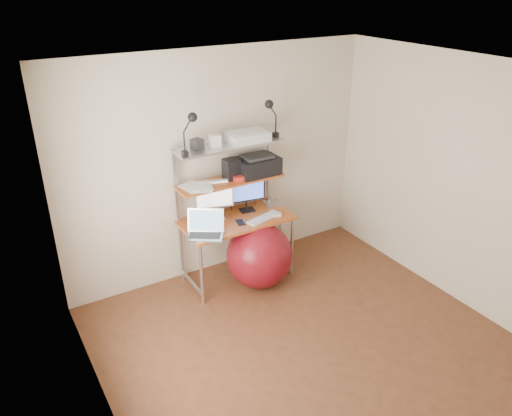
{
  "coord_description": "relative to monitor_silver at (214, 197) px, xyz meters",
  "views": [
    {
      "loc": [
        -2.29,
        -2.8,
        3.18
      ],
      "look_at": [
        0.07,
        1.15,
        0.97
      ],
      "focal_mm": 35.0,
      "sensor_mm": 36.0,
      "label": 1
    }
  ],
  "objects": [
    {
      "name": "phone",
      "position": [
        0.18,
        -0.25,
        -0.25
      ],
      "size": [
        0.1,
        0.15,
        0.01
      ],
      "primitive_type": "cube",
      "rotation": [
        0.0,
        0.0,
        -0.21
      ],
      "color": "black",
      "rests_on": "desktop"
    },
    {
      "name": "exercise_ball",
      "position": [
        0.33,
        -0.39,
        -0.63
      ],
      "size": [
        0.73,
        0.73,
        0.73
      ],
      "primitive_type": "sphere",
      "color": "maroon",
      "rests_on": "floor"
    },
    {
      "name": "monitor_silver",
      "position": [
        0.0,
        0.0,
        0.0
      ],
      "size": [
        0.42,
        0.19,
        0.47
      ],
      "rotation": [
        0.0,
        0.0,
        -0.27
      ],
      "color": "silver",
      "rests_on": "desktop"
    },
    {
      "name": "mac_mini",
      "position": [
        0.71,
        -0.05,
        -0.23
      ],
      "size": [
        0.21,
        0.21,
        0.03
      ],
      "primitive_type": "cube",
      "rotation": [
        0.0,
        0.0,
        -0.19
      ],
      "color": "#B4B5B9",
      "rests_on": "desktop"
    },
    {
      "name": "keyboard",
      "position": [
        0.45,
        -0.29,
        -0.25
      ],
      "size": [
        0.45,
        0.23,
        0.01
      ],
      "primitive_type": "cube",
      "rotation": [
        0.0,
        0.0,
        0.26
      ],
      "color": "silver",
      "rests_on": "desktop"
    },
    {
      "name": "clip_lamp_right",
      "position": [
        0.66,
        -0.07,
        0.86
      ],
      "size": [
        0.17,
        0.09,
        0.42
      ],
      "color": "black",
      "rests_on": "top_shelf"
    },
    {
      "name": "box_white",
      "position": [
        0.02,
        -0.03,
        0.62
      ],
      "size": [
        0.12,
        0.11,
        0.13
      ],
      "primitive_type": "cube",
      "rotation": [
        0.0,
        0.0,
        -0.17
      ],
      "color": "silver",
      "rests_on": "top_shelf"
    },
    {
      "name": "wall_outlet",
      "position": [
        1.04,
        0.2,
        -0.69
      ],
      "size": [
        0.08,
        0.01,
        0.12
      ],
      "primitive_type": "cube",
      "color": "silver",
      "rests_on": "room"
    },
    {
      "name": "clip_lamp_left",
      "position": [
        -0.28,
        -0.13,
        0.86
      ],
      "size": [
        0.17,
        0.09,
        0.42
      ],
      "color": "black",
      "rests_on": "top_shelf"
    },
    {
      "name": "nas_cube",
      "position": [
        0.22,
        0.01,
        0.27
      ],
      "size": [
        0.15,
        0.15,
        0.22
      ],
      "primitive_type": "cube",
      "rotation": [
        0.0,
        0.0,
        0.03
      ],
      "color": "black",
      "rests_on": "mid_shelf"
    },
    {
      "name": "scanner",
      "position": [
        0.4,
        -0.03,
        0.61
      ],
      "size": [
        0.44,
        0.3,
        0.11
      ],
      "rotation": [
        0.0,
        0.0,
        -0.04
      ],
      "color": "silver",
      "rests_on": "top_shelf"
    },
    {
      "name": "printer",
      "position": [
        0.53,
        -0.02,
        0.26
      ],
      "size": [
        0.46,
        0.32,
        0.22
      ],
      "rotation": [
        0.0,
        0.0,
        -0.0
      ],
      "color": "black",
      "rests_on": "mid_shelf"
    },
    {
      "name": "monitor_black",
      "position": [
        0.39,
        -0.01,
        -0.03
      ],
      "size": [
        0.44,
        0.15,
        0.44
      ],
      "rotation": [
        0.0,
        0.0,
        -0.17
      ],
      "color": "black",
      "rests_on": "desktop"
    },
    {
      "name": "laptop",
      "position": [
        -0.25,
        -0.29,
        -0.2
      ],
      "size": [
        0.47,
        0.45,
        0.32
      ],
      "rotation": [
        0.0,
        0.0,
        -0.58
      ],
      "color": "#B4B5B9",
      "rests_on": "desktop"
    },
    {
      "name": "mouse",
      "position": [
        0.6,
        -0.31,
        -0.24
      ],
      "size": [
        0.11,
        0.08,
        0.03
      ],
      "primitive_type": "cube",
      "rotation": [
        0.0,
        0.0,
        -0.26
      ],
      "color": "silver",
      "rests_on": "desktop"
    },
    {
      "name": "room",
      "position": [
        0.19,
        -1.59,
        0.26
      ],
      "size": [
        3.6,
        3.6,
        3.6
      ],
      "color": "brown",
      "rests_on": "ground"
    },
    {
      "name": "paper_stack",
      "position": [
        -0.19,
        -0.03,
        0.17
      ],
      "size": [
        0.36,
        0.4,
        0.02
      ],
      "color": "white",
      "rests_on": "mid_shelf"
    },
    {
      "name": "computer_desk",
      "position": [
        0.19,
        -0.08,
        -0.04
      ],
      "size": [
        1.2,
        0.6,
        1.57
      ],
      "color": "#AE5721",
      "rests_on": "ground"
    },
    {
      "name": "box_grey",
      "position": [
        -0.16,
        0.0,
        0.61
      ],
      "size": [
        0.13,
        0.13,
        0.1
      ],
      "primitive_type": "cube",
      "rotation": [
        0.0,
        0.0,
        0.32
      ],
      "color": "#2A2A2D",
      "rests_on": "top_shelf"
    },
    {
      "name": "red_box",
      "position": [
        0.3,
        -0.07,
        0.19
      ],
      "size": [
        0.21,
        0.15,
        0.05
      ],
      "primitive_type": "cube",
      "rotation": [
        0.0,
        0.0,
        -0.13
      ],
      "color": "red",
      "rests_on": "mid_shelf"
    }
  ]
}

